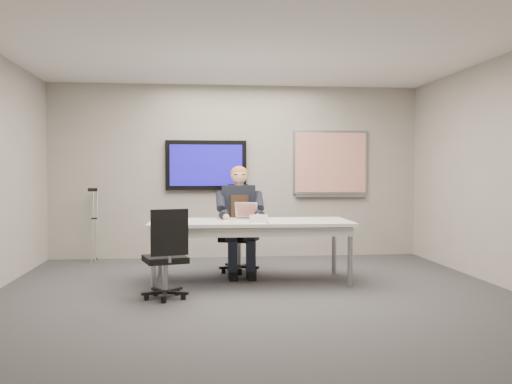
{
  "coord_description": "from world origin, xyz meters",
  "views": [
    {
      "loc": [
        -0.68,
        -6.27,
        1.39
      ],
      "look_at": [
        0.09,
        0.94,
        1.14
      ],
      "focal_mm": 40.0,
      "sensor_mm": 36.0,
      "label": 1
    }
  ],
  "objects": [
    {
      "name": "office_chair_near",
      "position": [
        -1.0,
        -0.04,
        0.31
      ],
      "size": [
        0.59,
        0.59,
        1.0
      ],
      "rotation": [
        0.0,
        0.0,
        3.43
      ],
      "color": "black",
      "rests_on": "ground"
    },
    {
      "name": "wall_back",
      "position": [
        0.0,
        3.0,
        1.4
      ],
      "size": [
        6.0,
        0.02,
        2.8
      ],
      "primitive_type": "cube",
      "color": "#A7A196",
      "rests_on": "ground"
    },
    {
      "name": "office_chair_far",
      "position": [
        -0.06,
        1.61,
        0.33
      ],
      "size": [
        0.65,
        0.65,
        1.07
      ],
      "rotation": [
        0.0,
        0.0,
        -0.35
      ],
      "color": "black",
      "rests_on": "ground"
    },
    {
      "name": "pen",
      "position": [
        0.18,
        0.46,
        0.78
      ],
      "size": [
        0.01,
        0.14,
        0.01
      ],
      "primitive_type": "cylinder",
      "rotation": [
        0.0,
        1.57,
        1.59
      ],
      "color": "black",
      "rests_on": "conference_table"
    },
    {
      "name": "name_tent",
      "position": [
        0.1,
        0.66,
        0.82
      ],
      "size": [
        0.24,
        0.12,
        0.09
      ],
      "primitive_type": null,
      "rotation": [
        0.0,
        0.0,
        0.24
      ],
      "color": "silver",
      "rests_on": "conference_table"
    },
    {
      "name": "tv_display",
      "position": [
        -0.5,
        2.95,
        1.5
      ],
      "size": [
        1.3,
        0.09,
        0.8
      ],
      "color": "black",
      "rests_on": "wall_back"
    },
    {
      "name": "laptop",
      "position": [
        -0.0,
        1.14,
        0.83
      ],
      "size": [
        0.36,
        0.38,
        0.22
      ],
      "rotation": [
        0.0,
        0.0,
        -0.36
      ],
      "color": "silver",
      "rests_on": "conference_table"
    },
    {
      "name": "seated_person",
      "position": [
        -0.08,
        1.35,
        0.59
      ],
      "size": [
        0.48,
        0.82,
        1.47
      ],
      "rotation": [
        0.0,
        0.0,
        -0.1
      ],
      "color": "#1E2432",
      "rests_on": "office_chair_far"
    },
    {
      "name": "wall_front",
      "position": [
        0.0,
        -3.0,
        1.4
      ],
      "size": [
        6.0,
        0.02,
        2.8
      ],
      "primitive_type": "cube",
      "color": "#A7A196",
      "rests_on": "ground"
    },
    {
      "name": "floor",
      "position": [
        0.0,
        0.0,
        0.0
      ],
      "size": [
        6.0,
        6.0,
        0.02
      ],
      "primitive_type": "cube",
      "color": "#39393B",
      "rests_on": "ground"
    },
    {
      "name": "conference_table",
      "position": [
        0.01,
        0.87,
        0.69
      ],
      "size": [
        2.54,
        1.1,
        0.78
      ],
      "rotation": [
        0.0,
        0.0,
        -0.02
      ],
      "color": "silver",
      "rests_on": "ground"
    },
    {
      "name": "crutch",
      "position": [
        -2.24,
        2.8,
        0.59
      ],
      "size": [
        0.2,
        0.57,
        1.21
      ],
      "primitive_type": null,
      "rotation": [
        -0.22,
        0.0,
        -0.07
      ],
      "color": "#9FA2A7",
      "rests_on": "ground"
    },
    {
      "name": "whiteboard",
      "position": [
        1.55,
        2.97,
        1.53
      ],
      "size": [
        1.25,
        0.08,
        1.1
      ],
      "color": "gray",
      "rests_on": "wall_back"
    },
    {
      "name": "ceiling",
      "position": [
        0.0,
        0.0,
        2.8
      ],
      "size": [
        6.0,
        6.0,
        0.02
      ],
      "primitive_type": "cube",
      "color": "white",
      "rests_on": "wall_back"
    }
  ]
}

